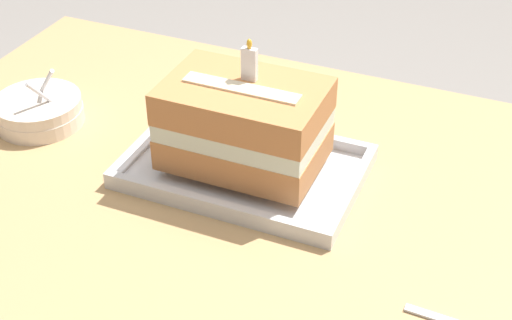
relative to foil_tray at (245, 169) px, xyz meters
The scene contains 4 objects.
dining_table 0.13m from the foil_tray, 11.58° to the right, with size 1.12×0.68×0.74m.
foil_tray is the anchor object (origin of this frame).
birthday_cake 0.07m from the foil_tray, 90.00° to the left, with size 0.21×0.14×0.17m.
bowl_stack 0.34m from the foil_tray, behind, with size 0.13×0.13×0.09m.
Camera 1 is at (0.29, -0.74, 1.34)m, focal length 51.95 mm.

